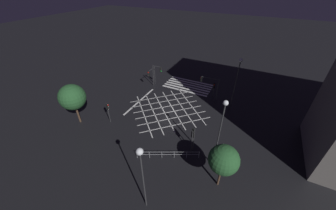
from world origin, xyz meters
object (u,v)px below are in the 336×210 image
Objects in this scene: traffic_light_sw_main at (209,83)px; street_lamp_east at (141,166)px; traffic_light_se_cross at (151,74)px; traffic_light_nw_cross at (193,137)px; street_tree_far at (72,97)px; traffic_light_nw_main at (193,135)px; traffic_light_ne_main at (108,109)px; street_tree_near at (224,160)px; traffic_light_se_main at (157,72)px; traffic_light_sw_cross at (214,88)px; street_lamp_west at (237,76)px; street_lamp_far at (221,124)px.

street_lamp_east is at bearing 90.77° from traffic_light_sw_main.
traffic_light_nw_cross is at bearing 46.80° from traffic_light_se_cross.
traffic_light_se_cross is at bearing -106.09° from street_tree_far.
traffic_light_nw_main reaches higher than traffic_light_ne_main.
traffic_light_se_cross is at bearing -41.72° from street_tree_near.
traffic_light_sw_main is at bearing 47.92° from traffic_light_ne_main.
traffic_light_se_cross is 0.70× the size of street_tree_near.
traffic_light_nw_cross is at bearing 0.39° from traffic_light_ne_main.
traffic_light_ne_main is 14.48m from street_lamp_east.
street_lamp_east reaches higher than traffic_light_se_cross.
traffic_light_se_main is 10.99m from traffic_light_sw_cross.
street_lamp_west is at bearing 66.82° from traffic_light_sw_cross.
traffic_light_se_cross reaches higher than traffic_light_nw_main.
street_lamp_far reaches higher than traffic_light_nw_cross.
traffic_light_ne_main is at bearing 36.62° from street_lamp_west.
street_lamp_far is 1.45× the size of street_tree_far.
traffic_light_sw_cross is at bearing -137.24° from street_tree_far.
traffic_light_se_main is 1.17× the size of traffic_light_se_cross.
street_tree_far reaches higher than traffic_light_se_main.
street_lamp_far is at bearing 50.73° from traffic_light_se_cross.
street_lamp_far is at bearing -121.02° from street_lamp_east.
street_lamp_far reaches higher than street_tree_far.
street_lamp_east reaches higher than traffic_light_nw_main.
street_lamp_west is at bearing -102.70° from traffic_light_nw_main.
traffic_light_se_cross is at bearing 90.23° from traffic_light_ne_main.
street_tree_near reaches higher than traffic_light_se_cross.
traffic_light_se_cross is at bearing -42.62° from traffic_light_nw_main.
street_tree_far is (17.00, 2.11, 2.00)m from traffic_light_nw_cross.
traffic_light_sw_main reaches higher than traffic_light_sw_cross.
traffic_light_nw_cross is 0.37× the size of street_lamp_far.
street_lamp_west is 23.74m from street_tree_far.
street_lamp_far is (-15.86, 0.81, 3.86)m from traffic_light_ne_main.
street_tree_near is at bearing 17.61° from traffic_light_sw_cross.
street_lamp_far is (-4.73, 13.14, 2.95)m from traffic_light_sw_main.
traffic_light_se_cross is 15.77m from street_lamp_west.
traffic_light_nw_main is at bearing 47.38° from traffic_light_se_cross.
traffic_light_sw_main is at bearing -69.08° from street_tree_near.
street_lamp_east reaches higher than traffic_light_nw_cross.
street_lamp_east is (-10.41, 20.92, 2.66)m from traffic_light_se_main.
traffic_light_ne_main is (11.13, 12.33, -0.91)m from traffic_light_sw_main.
street_lamp_east is 0.87× the size of street_lamp_far.
traffic_light_sw_cross is at bearing 0.84° from traffic_light_se_main.
traffic_light_se_main reaches higher than traffic_light_nw_cross.
traffic_light_nw_main is 0.94× the size of traffic_light_se_cross.
traffic_light_se_main is (11.86, -12.62, 0.83)m from traffic_light_nw_cross.
street_tree_near is at bearing 48.28° from traffic_light_se_cross.
street_lamp_far is at bearing 15.95° from traffic_light_sw_cross.
traffic_light_nw_cross is 12.17m from street_lamp_west.
traffic_light_sw_main is 0.49× the size of street_lamp_far.
traffic_light_nw_cross is at bearing -172.93° from street_tree_far.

